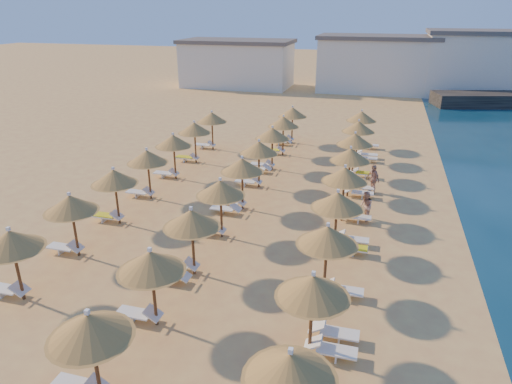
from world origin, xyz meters
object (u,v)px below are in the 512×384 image
(beachgoer_b, at_px, (366,206))
(beachgoer_c, at_px, (373,179))
(parasol_row_east, at_px, (341,188))
(parasol_row_west, at_px, (232,177))

(beachgoer_b, distance_m, beachgoer_c, 4.14)
(parasol_row_east, relative_size, beachgoer_b, 21.13)
(parasol_row_west, relative_size, beachgoer_c, 18.78)
(parasol_row_east, height_order, beachgoer_c, parasol_row_east)
(parasol_row_east, relative_size, beachgoer_c, 18.78)
(beachgoer_c, bearing_deg, beachgoer_b, -43.21)
(parasol_row_east, xyz_separation_m, parasol_row_west, (-5.61, 0.00, 0.00))
(beachgoer_b, xyz_separation_m, beachgoer_c, (0.21, 4.13, 0.10))
(parasol_row_west, distance_m, beachgoer_c, 9.59)
(beachgoer_c, bearing_deg, parasol_row_east, -53.02)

